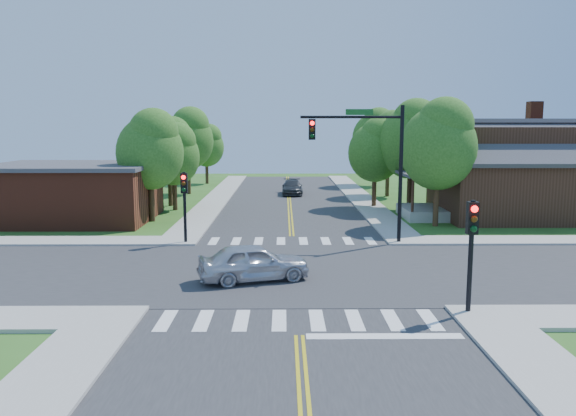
{
  "coord_description": "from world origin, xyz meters",
  "views": [
    {
      "loc": [
        -0.45,
        -23.28,
        6.14
      ],
      "look_at": [
        -0.24,
        3.68,
        2.2
      ],
      "focal_mm": 35.0,
      "sensor_mm": 36.0,
      "label": 1
    }
  ],
  "objects_px": {
    "signal_pole_nw": "(184,194)",
    "car_dgrey": "(292,188)",
    "car_silver": "(254,263)",
    "signal_mast_ne": "(369,152)",
    "signal_pole_se": "(472,235)",
    "house_ne": "(515,168)"
  },
  "relations": [
    {
      "from": "car_silver",
      "to": "signal_mast_ne",
      "type": "bearing_deg",
      "value": -54.86
    },
    {
      "from": "signal_pole_se",
      "to": "signal_pole_nw",
      "type": "bearing_deg",
      "value": 135.0
    },
    {
      "from": "signal_pole_se",
      "to": "house_ne",
      "type": "distance_m",
      "value": 22.03
    },
    {
      "from": "signal_pole_nw",
      "to": "house_ne",
      "type": "relative_size",
      "value": 0.29
    },
    {
      "from": "car_dgrey",
      "to": "signal_pole_nw",
      "type": "bearing_deg",
      "value": -105.49
    },
    {
      "from": "signal_mast_ne",
      "to": "signal_pole_se",
      "type": "bearing_deg",
      "value": -81.44
    },
    {
      "from": "car_dgrey",
      "to": "house_ne",
      "type": "bearing_deg",
      "value": -40.7
    },
    {
      "from": "signal_pole_nw",
      "to": "house_ne",
      "type": "distance_m",
      "value": 22.45
    },
    {
      "from": "house_ne",
      "to": "car_dgrey",
      "type": "bearing_deg",
      "value": 139.32
    },
    {
      "from": "signal_mast_ne",
      "to": "car_dgrey",
      "type": "bearing_deg",
      "value": 99.56
    },
    {
      "from": "house_ne",
      "to": "signal_pole_nw",
      "type": "bearing_deg",
      "value": -157.31
    },
    {
      "from": "signal_mast_ne",
      "to": "car_silver",
      "type": "relative_size",
      "value": 1.53
    },
    {
      "from": "signal_mast_ne",
      "to": "signal_pole_se",
      "type": "xyz_separation_m",
      "value": [
        1.69,
        -11.21,
        -2.19
      ]
    },
    {
      "from": "signal_mast_ne",
      "to": "signal_pole_nw",
      "type": "height_order",
      "value": "signal_mast_ne"
    },
    {
      "from": "signal_pole_nw",
      "to": "house_ne",
      "type": "bearing_deg",
      "value": 22.69
    },
    {
      "from": "signal_mast_ne",
      "to": "signal_pole_se",
      "type": "height_order",
      "value": "signal_mast_ne"
    },
    {
      "from": "signal_mast_ne",
      "to": "signal_pole_se",
      "type": "distance_m",
      "value": 11.55
    },
    {
      "from": "signal_pole_se",
      "to": "car_dgrey",
      "type": "relative_size",
      "value": 0.86
    },
    {
      "from": "signal_pole_nw",
      "to": "signal_pole_se",
      "type": "bearing_deg",
      "value": -45.0
    },
    {
      "from": "car_silver",
      "to": "car_dgrey",
      "type": "distance_m",
      "value": 28.55
    },
    {
      "from": "signal_pole_nw",
      "to": "car_dgrey",
      "type": "bearing_deg",
      "value": 74.53
    },
    {
      "from": "signal_mast_ne",
      "to": "house_ne",
      "type": "distance_m",
      "value": 14.23
    }
  ]
}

